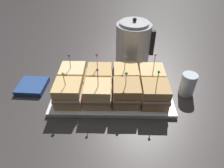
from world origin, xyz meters
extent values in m
plane|color=#383333|center=(0.00, 0.00, 0.00)|extent=(6.00, 6.00, 0.00)
cube|color=white|center=(0.00, 0.00, 0.01)|extent=(0.52, 0.27, 0.01)
cube|color=white|center=(0.00, 0.00, 0.01)|extent=(0.52, 0.27, 0.01)
cube|color=tan|center=(-0.18, -0.06, 0.04)|extent=(0.11, 0.11, 0.04)
cube|color=tan|center=(-0.18, -0.06, 0.06)|extent=(0.11, 0.11, 0.01)
cube|color=beige|center=(-0.18, -0.06, 0.07)|extent=(0.11, 0.11, 0.01)
cylinder|color=red|center=(-0.18, -0.08, 0.07)|extent=(0.06, 0.06, 0.00)
cube|color=#E0B771|center=(-0.18, -0.06, 0.09)|extent=(0.11, 0.11, 0.04)
cylinder|color=tan|center=(-0.18, -0.07, 0.14)|extent=(0.00, 0.01, 0.07)
sphere|color=yellow|center=(-0.18, -0.07, 0.17)|extent=(0.01, 0.01, 0.01)
cube|color=#DBB77A|center=(-0.06, -0.06, 0.04)|extent=(0.11, 0.11, 0.04)
cube|color=#B26B60|center=(-0.06, -0.06, 0.06)|extent=(0.11, 0.11, 0.01)
cube|color=beige|center=(-0.06, -0.06, 0.07)|extent=(0.11, 0.11, 0.01)
cube|color=#E8C281|center=(-0.06, -0.06, 0.09)|extent=(0.11, 0.11, 0.04)
cylinder|color=tan|center=(-0.05, -0.06, 0.14)|extent=(0.00, 0.01, 0.09)
sphere|color=blue|center=(-0.05, -0.06, 0.18)|extent=(0.01, 0.01, 0.01)
cube|color=tan|center=(0.06, -0.06, 0.04)|extent=(0.11, 0.11, 0.04)
cube|color=#B26B60|center=(0.06, -0.06, 0.06)|extent=(0.11, 0.11, 0.01)
cube|color=beige|center=(0.06, -0.06, 0.07)|extent=(0.11, 0.11, 0.01)
cylinder|color=red|center=(0.06, -0.08, 0.07)|extent=(0.07, 0.07, 0.00)
cube|color=tan|center=(0.06, -0.06, 0.09)|extent=(0.11, 0.11, 0.04)
cylinder|color=tan|center=(0.05, -0.06, 0.14)|extent=(0.00, 0.01, 0.07)
sphere|color=green|center=(0.05, -0.06, 0.17)|extent=(0.01, 0.01, 0.01)
cube|color=tan|center=(0.17, -0.06, 0.04)|extent=(0.11, 0.11, 0.04)
cube|color=#B26B60|center=(0.17, -0.06, 0.06)|extent=(0.11, 0.11, 0.01)
cube|color=beige|center=(0.17, -0.06, 0.07)|extent=(0.11, 0.11, 0.01)
cylinder|color=red|center=(0.17, -0.08, 0.07)|extent=(0.07, 0.07, 0.00)
cube|color=tan|center=(0.17, -0.06, 0.09)|extent=(0.11, 0.11, 0.04)
cylinder|color=tan|center=(0.17, -0.07, 0.14)|extent=(0.00, 0.00, 0.08)
sphere|color=green|center=(0.17, -0.07, 0.18)|extent=(0.01, 0.01, 0.01)
cube|color=beige|center=(-0.18, 0.06, 0.04)|extent=(0.11, 0.11, 0.04)
cube|color=tan|center=(-0.18, 0.06, 0.06)|extent=(0.11, 0.11, 0.01)
cube|color=beige|center=(-0.18, 0.06, 0.07)|extent=(0.11, 0.11, 0.01)
cylinder|color=red|center=(-0.18, 0.04, 0.07)|extent=(0.07, 0.07, 0.00)
cube|color=beige|center=(-0.18, 0.06, 0.09)|extent=(0.11, 0.11, 0.04)
cylinder|color=tan|center=(-0.18, 0.05, 0.14)|extent=(0.00, 0.01, 0.07)
sphere|color=blue|center=(-0.18, 0.05, 0.17)|extent=(0.01, 0.01, 0.01)
cube|color=tan|center=(-0.06, 0.06, 0.04)|extent=(0.11, 0.11, 0.04)
cube|color=tan|center=(-0.06, 0.06, 0.06)|extent=(0.11, 0.11, 0.01)
cube|color=beige|center=(-0.06, 0.06, 0.07)|extent=(0.11, 0.11, 0.01)
cube|color=tan|center=(-0.06, 0.06, 0.09)|extent=(0.11, 0.11, 0.04)
cylinder|color=tan|center=(-0.07, 0.06, 0.14)|extent=(0.00, 0.00, 0.08)
sphere|color=purple|center=(-0.07, 0.06, 0.17)|extent=(0.01, 0.01, 0.01)
cube|color=tan|center=(0.06, 0.06, 0.04)|extent=(0.11, 0.11, 0.04)
cube|color=tan|center=(0.06, 0.06, 0.06)|extent=(0.12, 0.12, 0.01)
cube|color=beige|center=(0.06, 0.06, 0.07)|extent=(0.11, 0.11, 0.01)
cylinder|color=red|center=(0.06, 0.04, 0.07)|extent=(0.08, 0.08, 0.00)
cube|color=#E0B771|center=(0.06, 0.06, 0.09)|extent=(0.11, 0.11, 0.04)
cylinder|color=tan|center=(0.05, 0.05, 0.14)|extent=(0.00, 0.01, 0.07)
sphere|color=green|center=(0.05, 0.05, 0.17)|extent=(0.01, 0.01, 0.01)
cube|color=#DBB77A|center=(0.18, 0.06, 0.04)|extent=(0.11, 0.11, 0.04)
cube|color=#B26B60|center=(0.18, 0.06, 0.06)|extent=(0.11, 0.11, 0.01)
cube|color=beige|center=(0.18, 0.06, 0.07)|extent=(0.11, 0.11, 0.01)
cube|color=#E8C281|center=(0.18, 0.06, 0.09)|extent=(0.11, 0.11, 0.04)
cylinder|color=tan|center=(0.18, 0.06, 0.14)|extent=(0.00, 0.01, 0.08)
sphere|color=red|center=(0.18, 0.06, 0.18)|extent=(0.01, 0.01, 0.01)
cylinder|color=#B7BABF|center=(0.10, 0.28, 0.11)|extent=(0.18, 0.18, 0.22)
cylinder|color=#B7BABF|center=(0.10, 0.28, 0.23)|extent=(0.15, 0.15, 0.01)
sphere|color=black|center=(0.10, 0.28, 0.24)|extent=(0.02, 0.02, 0.02)
cube|color=black|center=(0.21, 0.28, 0.12)|extent=(0.02, 0.02, 0.13)
cylinder|color=silver|center=(0.33, 0.02, 0.05)|extent=(0.07, 0.07, 0.10)
cube|color=navy|center=(-0.37, 0.05, 0.01)|extent=(0.13, 0.13, 0.02)
camera|label=1|loc=(0.01, -0.67, 0.60)|focal=32.00mm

